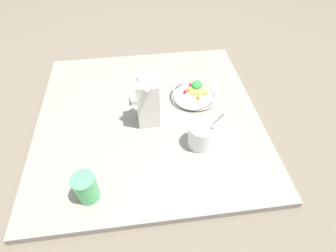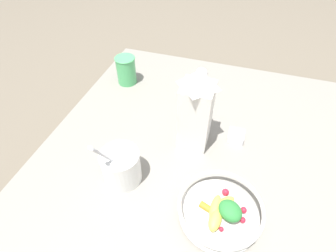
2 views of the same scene
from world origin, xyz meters
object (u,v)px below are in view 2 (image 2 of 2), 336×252
milk_carton (196,109)px  spice_jar (236,136)px  fruit_bowl (220,210)px  yogurt_tub (121,165)px  drinking_cup (126,70)px

milk_carton → spice_jar: 0.20m
fruit_bowl → yogurt_tub: bearing=-6.7°
spice_jar → fruit_bowl: bearing=88.7°
milk_carton → yogurt_tub: (0.17, 0.21, -0.08)m
fruit_bowl → yogurt_tub: size_ratio=1.08×
fruit_bowl → spice_jar: 0.30m
fruit_bowl → milk_carton: milk_carton is taller
fruit_bowl → drinking_cup: (0.49, -0.49, 0.03)m
drinking_cup → fruit_bowl: bearing=134.5°
fruit_bowl → yogurt_tub: (0.30, -0.03, 0.03)m
yogurt_tub → drinking_cup: bearing=-67.6°
milk_carton → drinking_cup: bearing=-35.1°
milk_carton → yogurt_tub: milk_carton is taller
milk_carton → spice_jar: (-0.14, -0.05, -0.13)m
drinking_cup → spice_jar: drinking_cup is taller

